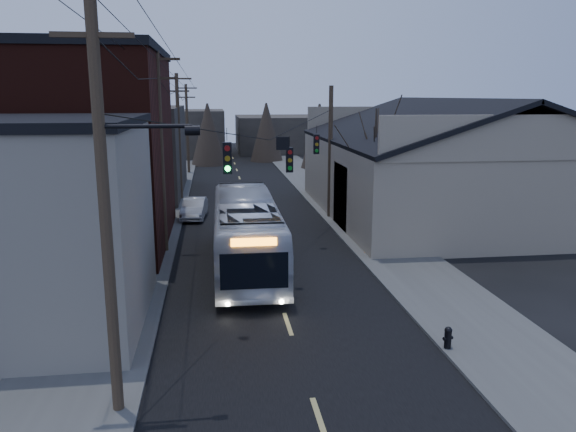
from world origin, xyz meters
name	(u,v)px	position (x,y,z in m)	size (l,w,h in m)	color
road_surface	(248,205)	(0.00, 30.00, 0.01)	(9.00, 110.00, 0.02)	black
sidewalk_left	(158,207)	(-6.50, 30.00, 0.06)	(4.00, 110.00, 0.12)	#474744
sidewalk_right	(335,202)	(6.50, 30.00, 0.06)	(4.00, 110.00, 0.12)	#474744
building_clapboard	(19,229)	(-9.00, 9.00, 3.50)	(8.00, 8.00, 7.00)	gray
building_brick	(66,152)	(-10.00, 20.00, 5.00)	(10.00, 12.00, 10.00)	black
building_left_far	(125,151)	(-9.50, 36.00, 3.50)	(9.00, 14.00, 7.00)	#302B27
warehouse	(448,175)	(13.00, 25.00, 2.70)	(16.16, 20.60, 7.73)	gray
building_far_left	(186,133)	(-6.00, 65.00, 3.00)	(10.00, 12.00, 6.00)	#302B27
building_far_right	(279,134)	(7.00, 70.00, 2.50)	(12.00, 14.00, 5.00)	#302B27
bare_tree	(374,174)	(6.50, 20.00, 3.60)	(0.40, 0.40, 7.20)	black
utility_lines	(202,145)	(-3.11, 24.14, 4.95)	(11.24, 45.28, 10.50)	#382B1E
bus	(246,233)	(-1.03, 14.83, 1.69)	(2.84, 12.13, 3.38)	silver
parked_car	(194,208)	(-3.78, 26.05, 0.66)	(1.40, 4.00, 1.32)	#ADB1B5
fire_hydrant	(448,337)	(4.70, 5.22, 0.50)	(0.34, 0.24, 0.71)	black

